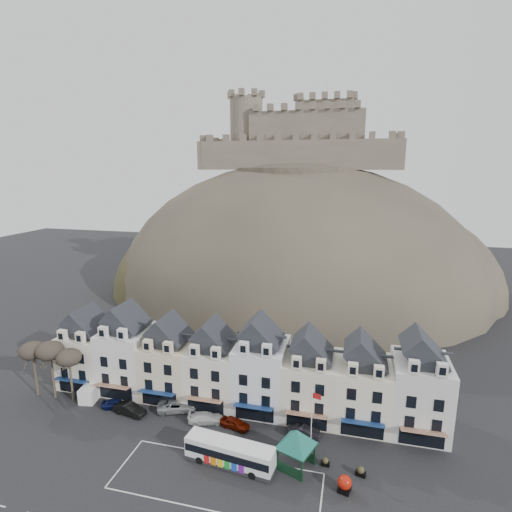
{
  "coord_description": "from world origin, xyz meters",
  "views": [
    {
      "loc": [
        14.81,
        -32.88,
        32.54
      ],
      "look_at": [
        0.6,
        24.0,
        19.53
      ],
      "focal_mm": 28.0,
      "sensor_mm": 36.0,
      "label": 1
    }
  ],
  "objects": [
    {
      "name": "ground",
      "position": [
        0.0,
        0.0,
        0.0
      ],
      "size": [
        300.0,
        300.0,
        0.0
      ],
      "primitive_type": "plane",
      "color": "black",
      "rests_on": "ground"
    },
    {
      "name": "coach_bay_markings",
      "position": [
        2.0,
        1.25,
        0.0
      ],
      "size": [
        22.0,
        7.5,
        0.01
      ],
      "primitive_type": "cube",
      "color": "silver",
      "rests_on": "ground"
    },
    {
      "name": "townhouse_terrace",
      "position": [
        0.15,
        15.97,
        5.3
      ],
      "size": [
        54.4,
        9.35,
        11.8
      ],
      "color": "#F0E6D0",
      "rests_on": "ground"
    },
    {
      "name": "castle_hill",
      "position": [
        1.25,
        68.95,
        0.11
      ],
      "size": [
        100.0,
        76.0,
        68.0
      ],
      "color": "#3D382F",
      "rests_on": "ground"
    },
    {
      "name": "castle",
      "position": [
        0.51,
        75.93,
        40.19
      ],
      "size": [
        50.2,
        22.2,
        22.0
      ],
      "color": "#5F5749",
      "rests_on": "ground"
    },
    {
      "name": "tree_left_far",
      "position": [
        -29.0,
        10.5,
        6.9
      ],
      "size": [
        3.61,
        3.61,
        8.24
      ],
      "color": "#3B3225",
      "rests_on": "ground"
    },
    {
      "name": "tree_left_mid",
      "position": [
        -26.0,
        10.5,
        7.24
      ],
      "size": [
        3.78,
        3.78,
        8.64
      ],
      "color": "#3B3225",
      "rests_on": "ground"
    },
    {
      "name": "tree_left_near",
      "position": [
        -23.0,
        10.5,
        6.55
      ],
      "size": [
        3.43,
        3.43,
        7.84
      ],
      "color": "#3B3225",
      "rests_on": "ground"
    },
    {
      "name": "bus",
      "position": [
        2.64,
        3.83,
        1.59
      ],
      "size": [
        10.43,
        3.59,
        2.89
      ],
      "rotation": [
        0.0,
        0.0,
        -0.12
      ],
      "color": "#262628",
      "rests_on": "ground"
    },
    {
      "name": "bus_shelter",
      "position": [
        9.85,
        5.24,
        3.63
      ],
      "size": [
        6.91,
        6.91,
        4.68
      ],
      "rotation": [
        0.0,
        0.0,
        -0.36
      ],
      "color": "black",
      "rests_on": "ground"
    },
    {
      "name": "red_buoy",
      "position": [
        15.19,
        3.09,
        0.92
      ],
      "size": [
        1.47,
        1.47,
        1.79
      ],
      "rotation": [
        0.0,
        0.0,
        -0.26
      ],
      "color": "black",
      "rests_on": "ground"
    },
    {
      "name": "flagpole",
      "position": [
        11.2,
        8.49,
        4.4
      ],
      "size": [
        1.08,
        0.37,
        7.71
      ],
      "rotation": [
        0.0,
        0.0,
        -0.29
      ],
      "color": "silver",
      "rests_on": "ground"
    },
    {
      "name": "white_van",
      "position": [
        -20.79,
        12.0,
        1.09
      ],
      "size": [
        2.82,
        5.03,
        2.17
      ],
      "rotation": [
        0.0,
        0.0,
        0.16
      ],
      "color": "white",
      "rests_on": "ground"
    },
    {
      "name": "planter_west",
      "position": [
        16.82,
        5.66,
        0.52
      ],
      "size": [
        1.18,
        0.78,
        1.09
      ],
      "rotation": [
        0.0,
        0.0,
        -0.24
      ],
      "color": "black",
      "rests_on": "ground"
    },
    {
      "name": "planter_east",
      "position": [
        13.0,
        6.28,
        0.47
      ],
      "size": [
        0.98,
        0.68,
        0.97
      ],
      "rotation": [
        0.0,
        0.0,
        -0.02
      ],
      "color": "black",
      "rests_on": "ground"
    },
    {
      "name": "car_navy",
      "position": [
        -16.0,
        10.31,
        0.64
      ],
      "size": [
        3.99,
        2.39,
        1.27
      ],
      "primitive_type": "imported",
      "rotation": [
        0.0,
        0.0,
        1.82
      ],
      "color": "#0D1442",
      "rests_on": "ground"
    },
    {
      "name": "car_black",
      "position": [
        -13.33,
        9.5,
        0.75
      ],
      "size": [
        4.76,
        2.31,
        1.5
      ],
      "primitive_type": "imported",
      "rotation": [
        0.0,
        0.0,
        1.41
      ],
      "color": "black",
      "rests_on": "ground"
    },
    {
      "name": "car_silver",
      "position": [
        -7.44,
        11.82,
        0.75
      ],
      "size": [
        5.83,
        4.21,
        1.5
      ],
      "primitive_type": "imported",
      "rotation": [
        0.0,
        0.0,
        1.94
      ],
      "color": "#95989C",
      "rests_on": "ground"
    },
    {
      "name": "car_white",
      "position": [
        -2.69,
        10.29,
        0.67
      ],
      "size": [
        4.97,
        3.16,
        1.34
      ],
      "primitive_type": "imported",
      "rotation": [
        0.0,
        0.0,
        1.87
      ],
      "color": "silver",
      "rests_on": "ground"
    },
    {
      "name": "car_maroon",
      "position": [
        1.27,
        10.18,
        0.67
      ],
      "size": [
        4.18,
        2.4,
        1.34
      ],
      "primitive_type": "imported",
      "rotation": [
        0.0,
        0.0,
        1.35
      ],
      "color": "#571105",
      "rests_on": "ground"
    },
    {
      "name": "car_charcoal",
      "position": [
        10.0,
        10.66,
        0.66
      ],
      "size": [
        4.04,
        1.45,
        1.33
      ],
      "primitive_type": "imported",
      "rotation": [
        0.0,
        0.0,
        1.58
      ],
      "color": "black",
      "rests_on": "ground"
    }
  ]
}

